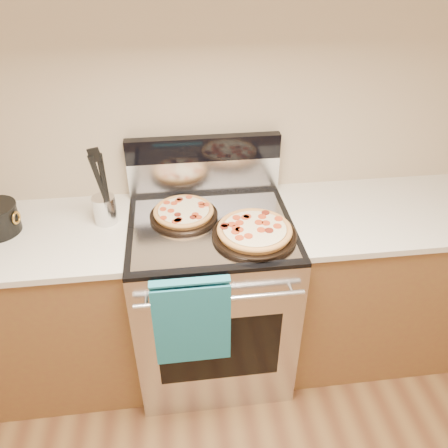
{
  "coord_description": "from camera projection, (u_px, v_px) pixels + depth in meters",
  "views": [
    {
      "loc": [
        -0.15,
        -0.01,
        2.04
      ],
      "look_at": [
        0.05,
        1.55,
        0.98
      ],
      "focal_mm": 35.0,
      "sensor_mm": 36.0,
      "label": 1
    }
  ],
  "objects": [
    {
      "name": "pepperoni_pizza_back",
      "position": [
        184.0,
        213.0,
        2.04
      ],
      "size": [
        0.42,
        0.42,
        0.04
      ],
      "primitive_type": null,
      "rotation": [
        0.0,
        0.0,
        0.42
      ],
      "color": "#AF7135",
      "rests_on": "foil_sheet"
    },
    {
      "name": "backsplash_lower",
      "position": [
        204.0,
        176.0,
        2.22
      ],
      "size": [
        0.76,
        0.06,
        0.18
      ],
      "primitive_type": "cube",
      "color": "silver",
      "rests_on": "cooktop"
    },
    {
      "name": "countertop_right",
      "position": [
        388.0,
        212.0,
        2.14
      ],
      "size": [
        1.02,
        0.64,
        0.03
      ],
      "primitive_type": "cube",
      "color": "beige",
      "rests_on": "cabinet_right"
    },
    {
      "name": "cabinet_left",
      "position": [
        39.0,
        311.0,
        2.21
      ],
      "size": [
        1.0,
        0.62,
        0.88
      ],
      "primitive_type": "cube",
      "color": "brown",
      "rests_on": "ground"
    },
    {
      "name": "cooktop",
      "position": [
        211.0,
        226.0,
        2.02
      ],
      "size": [
        0.76,
        0.68,
        0.02
      ],
      "primitive_type": "cube",
      "color": "black",
      "rests_on": "range_body"
    },
    {
      "name": "countertop_left",
      "position": [
        15.0,
        239.0,
        1.96
      ],
      "size": [
        1.02,
        0.64,
        0.03
      ],
      "primitive_type": "cube",
      "color": "beige",
      "rests_on": "cabinet_left"
    },
    {
      "name": "oven_window",
      "position": [
        220.0,
        350.0,
        2.0
      ],
      "size": [
        0.56,
        0.01,
        0.4
      ],
      "primitive_type": "cube",
      "color": "black",
      "rests_on": "range_body"
    },
    {
      "name": "cabinet_right",
      "position": [
        371.0,
        282.0,
        2.39
      ],
      "size": [
        1.0,
        0.62,
        0.88
      ],
      "primitive_type": "cube",
      "color": "brown",
      "rests_on": "ground"
    },
    {
      "name": "backsplash_upper",
      "position": [
        204.0,
        148.0,
        2.13
      ],
      "size": [
        0.76,
        0.06,
        0.12
      ],
      "primitive_type": "cube",
      "color": "black",
      "rests_on": "backsplash_lower"
    },
    {
      "name": "pepperoni_pizza_front",
      "position": [
        254.0,
        232.0,
        1.91
      ],
      "size": [
        0.45,
        0.45,
        0.05
      ],
      "primitive_type": null,
      "rotation": [
        0.0,
        0.0,
        0.26
      ],
      "color": "#AF7135",
      "rests_on": "foil_sheet"
    },
    {
      "name": "dish_towel",
      "position": [
        192.0,
        320.0,
        1.81
      ],
      "size": [
        0.32,
        0.05,
        0.42
      ],
      "primitive_type": null,
      "color": "#185978",
      "rests_on": "oven_handle"
    },
    {
      "name": "foil_sheet",
      "position": [
        211.0,
        227.0,
        1.98
      ],
      "size": [
        0.7,
        0.55,
        0.01
      ],
      "primitive_type": "cube",
      "color": "gray",
      "rests_on": "cooktop"
    },
    {
      "name": "utensil_crock",
      "position": [
        105.0,
        210.0,
        2.01
      ],
      "size": [
        0.14,
        0.14,
        0.13
      ],
      "primitive_type": "cylinder",
      "rotation": [
        0.0,
        0.0,
        -0.38
      ],
      "color": "silver",
      "rests_on": "countertop_left"
    },
    {
      "name": "oven_handle",
      "position": [
        220.0,
        300.0,
        1.77
      ],
      "size": [
        0.7,
        0.03,
        0.03
      ],
      "primitive_type": "cylinder",
      "rotation": [
        0.0,
        1.57,
        0.0
      ],
      "color": "silver",
      "rests_on": "range_body"
    },
    {
      "name": "range_body",
      "position": [
        212.0,
        299.0,
        2.27
      ],
      "size": [
        0.76,
        0.68,
        0.9
      ],
      "primitive_type": "cube",
      "color": "#B7B7BC",
      "rests_on": "ground"
    },
    {
      "name": "wall_back",
      "position": [
        202.0,
        108.0,
        2.06
      ],
      "size": [
        4.0,
        0.0,
        4.0
      ],
      "primitive_type": "plane",
      "rotation": [
        1.57,
        0.0,
        0.0
      ],
      "color": "#C0A98A",
      "rests_on": "ground"
    }
  ]
}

